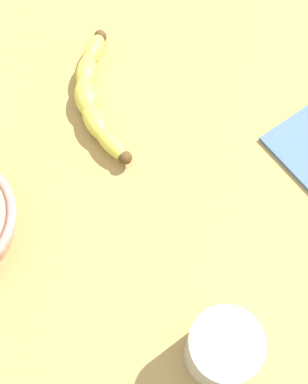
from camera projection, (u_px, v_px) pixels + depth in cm
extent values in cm
cube|color=#AB8748|center=(158.00, 205.00, 65.81)|extent=(120.00, 120.00, 3.00)
ellipsoid|color=#DED847|center=(93.00, 51.00, 72.94)|extent=(6.76, 3.55, 2.48)
ellipsoid|color=#DED847|center=(86.00, 73.00, 71.16)|extent=(7.08, 5.39, 2.96)
ellipsoid|color=#DED847|center=(87.00, 97.00, 69.35)|extent=(7.15, 6.75, 3.44)
ellipsoid|color=#DED847|center=(95.00, 121.00, 67.64)|extent=(6.14, 6.95, 2.96)
ellipsoid|color=#DED847|center=(111.00, 144.00, 66.14)|extent=(4.58, 6.89, 2.48)
sphere|color=#513819|center=(100.00, 36.00, 74.10)|extent=(1.89, 1.89, 1.89)
sphere|color=#513819|center=(125.00, 158.00, 65.22)|extent=(1.89, 1.89, 1.89)
cylinder|color=silver|center=(222.00, 349.00, 52.22)|extent=(7.71, 7.71, 8.90)
cylinder|color=#E0A0B1|center=(221.00, 350.00, 52.85)|extent=(7.21, 7.21, 7.02)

